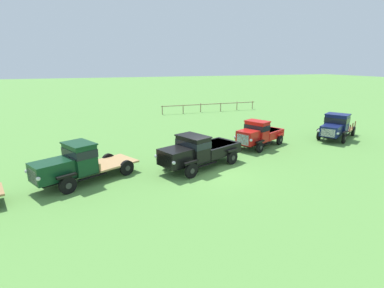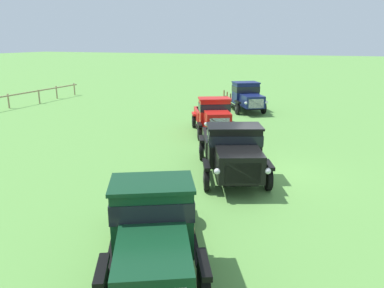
% 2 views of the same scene
% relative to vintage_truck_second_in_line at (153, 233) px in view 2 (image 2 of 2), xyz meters
% --- Properties ---
extents(ground_plane, '(240.00, 240.00, 0.00)m').
position_rel_vintage_truck_second_in_line_xyz_m(ground_plane, '(7.57, -1.05, -1.13)').
color(ground_plane, '#5B9342').
extents(paddock_fence, '(13.08, 0.66, 1.12)m').
position_rel_vintage_truck_second_in_line_xyz_m(paddock_fence, '(16.16, 19.76, -0.33)').
color(paddock_fence, '#997F60').
rests_on(paddock_fence, ground).
extents(vintage_truck_second_in_line, '(5.83, 4.16, 2.18)m').
position_rel_vintage_truck_second_in_line_xyz_m(vintage_truck_second_in_line, '(0.00, 0.00, 0.00)').
color(vintage_truck_second_in_line, black).
rests_on(vintage_truck_second_in_line, ground).
extents(vintage_truck_midrow_center, '(5.87, 3.93, 2.06)m').
position_rel_vintage_truck_second_in_line_xyz_m(vintage_truck_midrow_center, '(7.03, 0.22, -0.06)').
color(vintage_truck_midrow_center, black).
rests_on(vintage_truck_midrow_center, ground).
extents(vintage_truck_far_side, '(4.89, 3.54, 2.06)m').
position_rel_vintage_truck_second_in_line_xyz_m(vintage_truck_far_side, '(12.98, 2.95, -0.10)').
color(vintage_truck_far_side, black).
rests_on(vintage_truck_far_side, ground).
extents(vintage_truck_back_of_row, '(5.40, 4.22, 2.12)m').
position_rel_vintage_truck_second_in_line_xyz_m(vintage_truck_back_of_row, '(20.29, 2.83, -0.00)').
color(vintage_truck_back_of_row, black).
rests_on(vintage_truck_back_of_row, ground).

